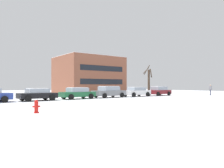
{
  "coord_description": "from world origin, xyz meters",
  "views": [
    {
      "loc": [
        -2.98,
        -14.99,
        1.62
      ],
      "look_at": [
        11.98,
        4.96,
        1.79
      ],
      "focal_mm": 34.72,
      "sensor_mm": 36.0,
      "label": 1
    }
  ],
  "objects": [
    {
      "name": "pedestrian_crossing",
      "position": [
        31.41,
        3.81,
        1.02
      ],
      "size": [
        0.41,
        0.41,
        1.75
      ],
      "color": "#2D334C",
      "rests_on": "ground"
    },
    {
      "name": "fire_hydrant",
      "position": [
        1.08,
        -2.19,
        0.42
      ],
      "size": [
        0.44,
        0.3,
        0.83
      ],
      "color": "red",
      "rests_on": "ground"
    },
    {
      "name": "parked_car_white",
      "position": [
        18.9,
        8.19,
        0.72
      ],
      "size": [
        4.47,
        2.12,
        1.4
      ],
      "color": "white",
      "rests_on": "ground"
    },
    {
      "name": "ground_plane",
      "position": [
        0.0,
        0.0,
        0.0
      ],
      "size": [
        120.0,
        120.0,
        0.0
      ],
      "primitive_type": "plane",
      "color": "white"
    },
    {
      "name": "parked_car_black",
      "position": [
        4.46,
        8.16,
        0.69
      ],
      "size": [
        3.96,
        2.27,
        1.32
      ],
      "color": "black",
      "rests_on": "ground"
    },
    {
      "name": "tree_far_right",
      "position": [
        23.98,
        10.58,
        2.4
      ],
      "size": [
        1.43,
        1.34,
        5.15
      ],
      "color": "#423326",
      "rests_on": "ground"
    },
    {
      "name": "building_far_right",
      "position": [
        17.69,
        19.88,
        3.43
      ],
      "size": [
        10.74,
        9.36,
        6.87
      ],
      "color": "brown",
      "rests_on": "ground"
    },
    {
      "name": "parked_car_green",
      "position": [
        9.27,
        8.25,
        0.71
      ],
      "size": [
        4.21,
        2.16,
        1.39
      ],
      "color": "#1E6038",
      "rests_on": "ground"
    },
    {
      "name": "parked_car_maroon",
      "position": [
        23.71,
        8.09,
        0.75
      ],
      "size": [
        4.24,
        2.14,
        1.48
      ],
      "color": "maroon",
      "rests_on": "ground"
    },
    {
      "name": "parked_car_gray",
      "position": [
        14.08,
        8.44,
        0.78
      ],
      "size": [
        4.58,
        2.28,
        1.53
      ],
      "color": "slate",
      "rests_on": "ground"
    }
  ]
}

